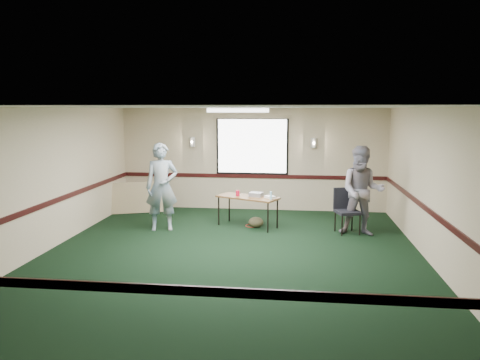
# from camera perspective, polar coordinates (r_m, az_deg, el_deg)

# --- Properties ---
(ground) EXTENTS (8.00, 8.00, 0.00)m
(ground) POSITION_cam_1_polar(r_m,az_deg,el_deg) (8.76, -1.03, -9.07)
(ground) COLOR black
(ground) RESTS_ON ground
(room_shell) EXTENTS (8.00, 8.02, 8.00)m
(room_shell) POSITION_cam_1_polar(r_m,az_deg,el_deg) (10.51, 0.54, 2.72)
(room_shell) COLOR #C8B090
(room_shell) RESTS_ON ground
(folding_table) EXTENTS (1.51, 1.10, 0.70)m
(folding_table) POSITION_cam_1_polar(r_m,az_deg,el_deg) (10.62, 0.94, -2.30)
(folding_table) COLOR brown
(folding_table) RESTS_ON ground
(projector) EXTENTS (0.33, 0.30, 0.10)m
(projector) POSITION_cam_1_polar(r_m,az_deg,el_deg) (10.59, 1.97, -1.78)
(projector) COLOR gray
(projector) RESTS_ON folding_table
(game_console) EXTENTS (0.27, 0.27, 0.05)m
(game_console) POSITION_cam_1_polar(r_m,az_deg,el_deg) (10.42, 3.68, -2.09)
(game_console) COLOR white
(game_console) RESTS_ON folding_table
(red_cup) EXTENTS (0.09, 0.09, 0.13)m
(red_cup) POSITION_cam_1_polar(r_m,az_deg,el_deg) (10.66, -0.29, -1.62)
(red_cup) COLOR red
(red_cup) RESTS_ON folding_table
(water_bottle) EXTENTS (0.05, 0.05, 0.18)m
(water_bottle) POSITION_cam_1_polar(r_m,az_deg,el_deg) (10.25, 3.79, -1.90)
(water_bottle) COLOR #98DBF9
(water_bottle) RESTS_ON folding_table
(duffel_bag) EXTENTS (0.42, 0.37, 0.24)m
(duffel_bag) POSITION_cam_1_polar(r_m,az_deg,el_deg) (10.66, 1.96, -5.17)
(duffel_bag) COLOR brown
(duffel_bag) RESTS_ON ground
(cable_coil) EXTENTS (0.35, 0.35, 0.02)m
(cable_coil) POSITION_cam_1_polar(r_m,az_deg,el_deg) (10.80, 1.50, -5.59)
(cable_coil) COLOR red
(cable_coil) RESTS_ON ground
(folded_table) EXTENTS (1.54, 0.75, 0.79)m
(folded_table) POSITION_cam_1_polar(r_m,az_deg,el_deg) (12.38, -12.30, -2.11)
(folded_table) COLOR tan
(folded_table) RESTS_ON ground
(conference_chair) EXTENTS (0.59, 0.61, 0.97)m
(conference_chair) POSITION_cam_1_polar(r_m,az_deg,el_deg) (10.42, 12.79, -3.20)
(conference_chair) COLOR black
(conference_chair) RESTS_ON ground
(person_left) EXTENTS (0.80, 0.63, 1.94)m
(person_left) POSITION_cam_1_polar(r_m,az_deg,el_deg) (10.45, -9.52, -0.82)
(person_left) COLOR teal
(person_left) RESTS_ON ground
(person_right) EXTENTS (1.01, 0.84, 1.90)m
(person_right) POSITION_cam_1_polar(r_m,az_deg,el_deg) (10.20, 14.66, -1.31)
(person_right) COLOR #778BB9
(person_right) RESTS_ON ground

